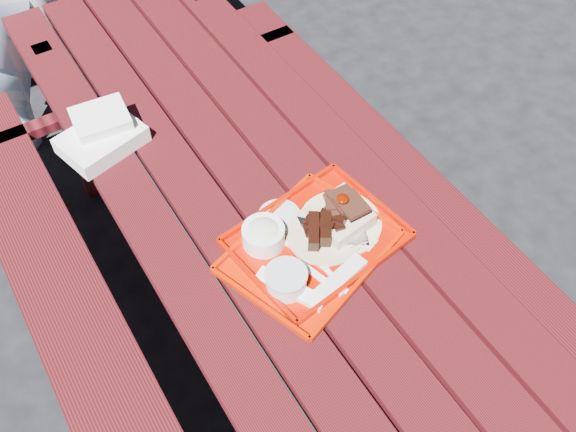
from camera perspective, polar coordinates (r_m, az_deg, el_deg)
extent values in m
plane|color=black|center=(2.40, -1.92, -9.78)|extent=(60.00, 60.00, 0.00)
cube|color=#4A0E12|center=(1.73, -11.18, -2.65)|extent=(0.14, 2.40, 0.04)
cube|color=#4A0E12|center=(1.75, -6.77, -0.58)|extent=(0.14, 2.40, 0.04)
cube|color=#4A0E12|center=(1.79, -2.53, 1.42)|extent=(0.14, 2.40, 0.04)
cube|color=#4A0E12|center=(1.84, 1.51, 3.32)|extent=(0.14, 2.40, 0.04)
cube|color=#4A0E12|center=(1.90, 5.33, 5.09)|extent=(0.14, 2.40, 0.04)
cube|color=#4A0E12|center=(1.96, -17.31, -11.22)|extent=(0.25, 2.40, 0.04)
cube|color=#4A0E12|center=(2.65, -22.50, 0.94)|extent=(0.06, 0.06, 0.42)
cube|color=#4A0E12|center=(2.25, 10.59, 2.52)|extent=(0.25, 2.40, 0.04)
cube|color=#4A0E12|center=(2.21, 23.77, -15.72)|extent=(0.06, 0.06, 0.42)
cube|color=#4A0E12|center=(2.88, -0.58, 10.49)|extent=(0.06, 0.06, 0.42)
cube|color=#4A0E12|center=(2.64, -18.75, 7.45)|extent=(0.06, 0.06, 0.75)
cube|color=#4A0E12|center=(2.75, -7.04, 12.37)|extent=(0.06, 0.06, 0.75)
cube|color=#4A0E12|center=(2.64, -13.02, 10.90)|extent=(1.40, 0.06, 0.04)
cube|color=#4A0E12|center=(3.35, -23.93, 16.13)|extent=(0.06, 0.06, 0.75)
cube|color=#B40F00|center=(1.67, 2.56, -2.21)|extent=(0.45, 0.37, 0.01)
cube|color=#B40F00|center=(1.73, -0.86, 1.25)|extent=(0.40, 0.07, 0.02)
cube|color=#B40F00|center=(1.60, 6.31, -5.36)|extent=(0.40, 0.07, 0.02)
cube|color=#B40F00|center=(1.76, 7.51, 1.52)|extent=(0.06, 0.31, 0.02)
cube|color=#B40F00|center=(1.59, -2.89, -5.72)|extent=(0.06, 0.31, 0.02)
cylinder|color=beige|center=(1.70, 4.65, -0.59)|extent=(0.22, 0.22, 0.01)
cube|color=beige|center=(1.66, 5.43, -0.84)|extent=(0.15, 0.08, 0.04)
cube|color=beige|center=(1.70, 4.01, 0.83)|extent=(0.15, 0.08, 0.04)
ellipsoid|color=#530B00|center=(1.62, 4.90, 1.80)|extent=(0.03, 0.03, 0.01)
cylinder|color=white|center=(1.64, -2.20, -1.75)|extent=(0.11, 0.11, 0.06)
ellipsoid|color=beige|center=(1.63, -2.21, -1.40)|extent=(0.09, 0.09, 0.04)
cylinder|color=silver|center=(1.71, -0.78, -0.01)|extent=(0.11, 0.11, 0.01)
cube|color=white|center=(1.57, 0.23, -6.47)|extent=(0.12, 0.18, 0.01)
cube|color=white|center=(1.60, 2.80, -5.44)|extent=(0.06, 0.15, 0.01)
cube|color=white|center=(1.61, 3.75, -5.12)|extent=(0.02, 0.16, 0.00)
cube|color=#B1C8C3|center=(1.64, 2.25, -3.32)|extent=(0.06, 0.06, 0.00)
cube|color=red|center=(1.65, 1.92, -3.33)|extent=(0.48, 0.42, 0.01)
cube|color=red|center=(1.70, -2.20, -0.39)|extent=(0.38, 0.14, 0.02)
cube|color=red|center=(1.59, 6.36, -5.89)|extent=(0.38, 0.14, 0.02)
cube|color=red|center=(1.74, 5.95, 1.15)|extent=(0.11, 0.29, 0.02)
cube|color=red|center=(1.55, -2.61, -7.76)|extent=(0.11, 0.29, 0.02)
cube|color=silver|center=(1.66, 2.88, -2.15)|extent=(0.17, 0.17, 0.01)
cylinder|color=tan|center=(1.67, 3.27, -1.63)|extent=(0.20, 0.20, 0.01)
cylinder|color=white|center=(1.57, -0.17, -5.80)|extent=(0.10, 0.10, 0.05)
cylinder|color=silver|center=(1.54, -0.17, -5.23)|extent=(0.11, 0.11, 0.01)
cube|color=white|center=(1.60, 4.65, -5.50)|extent=(0.17, 0.08, 0.01)
cube|color=silver|center=(1.67, 7.12, -2.34)|extent=(0.05, 0.05, 0.00)
cube|color=white|center=(1.96, -16.22, 6.51)|extent=(0.26, 0.22, 0.05)
cube|color=white|center=(1.95, -16.30, 8.25)|extent=(0.17, 0.14, 0.04)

